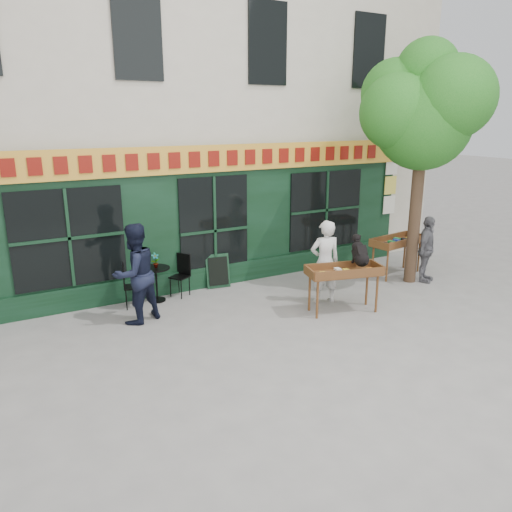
{
  "coord_description": "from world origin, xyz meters",
  "views": [
    {
      "loc": [
        -4.68,
        -8.0,
        3.91
      ],
      "look_at": [
        0.09,
        0.5,
        1.17
      ],
      "focal_mm": 35.0,
      "sensor_mm": 36.0,
      "label": 1
    }
  ],
  "objects_px": {
    "dog": "(360,250)",
    "bistro_table": "(156,277)",
    "book_cart_center": "(344,274)",
    "man_left": "(135,274)",
    "book_cart_right": "(397,243)",
    "man_right": "(426,249)",
    "woman": "(325,262)"
  },
  "relations": [
    {
      "from": "book_cart_right",
      "to": "man_left",
      "type": "height_order",
      "value": "man_left"
    },
    {
      "from": "man_right",
      "to": "book_cart_center",
      "type": "bearing_deg",
      "value": 162.0
    },
    {
      "from": "woman",
      "to": "man_right",
      "type": "relative_size",
      "value": 1.12
    },
    {
      "from": "woman",
      "to": "man_right",
      "type": "height_order",
      "value": "woman"
    },
    {
      "from": "man_right",
      "to": "woman",
      "type": "bearing_deg",
      "value": 149.67
    },
    {
      "from": "book_cart_right",
      "to": "book_cart_center",
      "type": "bearing_deg",
      "value": -163.39
    },
    {
      "from": "book_cart_center",
      "to": "man_right",
      "type": "relative_size",
      "value": 0.99
    },
    {
      "from": "woman",
      "to": "bistro_table",
      "type": "xyz_separation_m",
      "value": [
        -3.15,
        1.81,
        -0.36
      ]
    },
    {
      "from": "dog",
      "to": "book_cart_center",
      "type": "bearing_deg",
      "value": -173.6
    },
    {
      "from": "dog",
      "to": "man_left",
      "type": "distance_m",
      "value": 4.51
    },
    {
      "from": "woman",
      "to": "book_cart_center",
      "type": "bearing_deg",
      "value": 104.53
    },
    {
      "from": "book_cart_center",
      "to": "man_left",
      "type": "distance_m",
      "value": 4.16
    },
    {
      "from": "dog",
      "to": "man_left",
      "type": "bearing_deg",
      "value": 173.51
    },
    {
      "from": "woman",
      "to": "book_cart_right",
      "type": "height_order",
      "value": "woman"
    },
    {
      "from": "man_right",
      "to": "dog",
      "type": "bearing_deg",
      "value": 164.43
    },
    {
      "from": "book_cart_center",
      "to": "book_cart_right",
      "type": "distance_m",
      "value": 3.08
    },
    {
      "from": "dog",
      "to": "bistro_table",
      "type": "height_order",
      "value": "dog"
    },
    {
      "from": "woman",
      "to": "book_cart_right",
      "type": "xyz_separation_m",
      "value": [
        2.78,
        0.67,
        -0.08
      ]
    },
    {
      "from": "book_cart_center",
      "to": "man_right",
      "type": "distance_m",
      "value": 3.04
    },
    {
      "from": "man_right",
      "to": "man_left",
      "type": "bearing_deg",
      "value": 142.93
    },
    {
      "from": "dog",
      "to": "bistro_table",
      "type": "xyz_separation_m",
      "value": [
        -3.5,
        2.51,
        -0.75
      ]
    },
    {
      "from": "book_cart_right",
      "to": "man_right",
      "type": "height_order",
      "value": "man_right"
    },
    {
      "from": "book_cart_right",
      "to": "bistro_table",
      "type": "distance_m",
      "value": 6.05
    },
    {
      "from": "man_right",
      "to": "bistro_table",
      "type": "distance_m",
      "value": 6.43
    },
    {
      "from": "dog",
      "to": "book_cart_right",
      "type": "height_order",
      "value": "dog"
    },
    {
      "from": "book_cart_center",
      "to": "bistro_table",
      "type": "bearing_deg",
      "value": 156.51
    },
    {
      "from": "book_cart_center",
      "to": "book_cart_right",
      "type": "relative_size",
      "value": 1.02
    },
    {
      "from": "book_cart_right",
      "to": "bistro_table",
      "type": "height_order",
      "value": "book_cart_right"
    },
    {
      "from": "dog",
      "to": "bistro_table",
      "type": "relative_size",
      "value": 0.79
    },
    {
      "from": "woman",
      "to": "man_left",
      "type": "bearing_deg",
      "value": 1.18
    },
    {
      "from": "man_right",
      "to": "bistro_table",
      "type": "height_order",
      "value": "man_right"
    },
    {
      "from": "book_cart_center",
      "to": "bistro_table",
      "type": "height_order",
      "value": "book_cart_center"
    }
  ]
}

